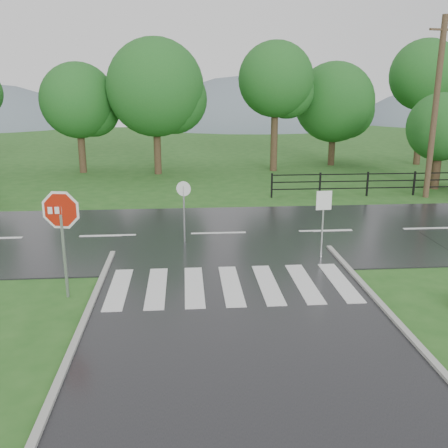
{
  "coord_description": "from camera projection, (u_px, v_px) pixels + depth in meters",
  "views": [
    {
      "loc": [
        -1.19,
        -7.46,
        5.25
      ],
      "look_at": [
        -0.12,
        6.0,
        1.5
      ],
      "focal_mm": 40.0,
      "sensor_mm": 36.0,
      "label": 1
    }
  ],
  "objects": [
    {
      "name": "fence_west",
      "position": [
        368.0,
        182.0,
        24.43
      ],
      "size": [
        9.58,
        0.08,
        1.2
      ],
      "color": "black",
      "rests_on": "ground"
    },
    {
      "name": "reg_sign_round",
      "position": [
        184.0,
        204.0,
        16.84
      ],
      "size": [
        0.48,
        0.19,
        2.18
      ],
      "color": "#939399",
      "rests_on": "ground"
    },
    {
      "name": "treeline",
      "position": [
        219.0,
        171.0,
        31.79
      ],
      "size": [
        83.2,
        5.2,
        10.0
      ],
      "color": "#1A561E",
      "rests_on": "ground"
    },
    {
      "name": "utility_pole_east",
      "position": [
        435.0,
        108.0,
        23.22
      ],
      "size": [
        1.47,
        0.37,
        8.32
      ],
      "color": "#473523",
      "rests_on": "ground"
    },
    {
      "name": "hills",
      "position": [
        217.0,
        228.0,
        75.52
      ],
      "size": [
        102.0,
        48.0,
        48.0
      ],
      "color": "slate",
      "rests_on": "ground"
    },
    {
      "name": "entrance_tree_left",
      "position": [
        441.0,
        127.0,
        25.53
      ],
      "size": [
        3.46,
        3.46,
        4.95
      ],
      "color": "#3D2B1C",
      "rests_on": "ground"
    },
    {
      "name": "main_road",
      "position": [
        218.0,
        234.0,
        18.27
      ],
      "size": [
        90.0,
        8.0,
        0.04
      ],
      "primitive_type": "cube",
      "color": "black",
      "rests_on": "ground"
    },
    {
      "name": "reg_sign_small",
      "position": [
        323.0,
        211.0,
        15.27
      ],
      "size": [
        0.48,
        0.07,
        2.18
      ],
      "color": "#939399",
      "rests_on": "ground"
    },
    {
      "name": "ground",
      "position": [
        258.0,
        399.0,
        8.66
      ],
      "size": [
        120.0,
        120.0,
        0.0
      ],
      "primitive_type": "plane",
      "color": "#265A1E",
      "rests_on": "ground"
    },
    {
      "name": "crosswalk",
      "position": [
        231.0,
        285.0,
        13.45
      ],
      "size": [
        6.5,
        2.8,
        0.02
      ],
      "color": "silver",
      "rests_on": "ground"
    },
    {
      "name": "stop_sign",
      "position": [
        61.0,
        220.0,
        12.31
      ],
      "size": [
        1.3,
        0.27,
        2.96
      ],
      "color": "#939399",
      "rests_on": "ground"
    }
  ]
}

